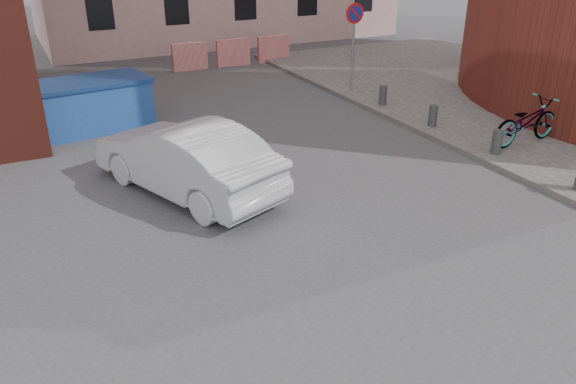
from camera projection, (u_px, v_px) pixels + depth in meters
ground at (351, 314)px, 7.61m from camera, size 120.00×120.00×0.00m
no_parking_sign at (354, 29)px, 16.86m from camera, size 0.60×0.09×2.65m
bollards at (497, 142)px, 12.62m from camera, size 0.22×9.02×0.55m
barriers at (233, 53)px, 21.24m from camera, size 4.70×0.18×1.00m
dumpster at (88, 105)px, 14.36m from camera, size 3.27×1.97×1.30m
silver_car at (185, 158)px, 10.87m from camera, size 2.97×4.57×1.42m
bicycle at (526, 121)px, 13.14m from camera, size 2.06×0.82×1.06m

